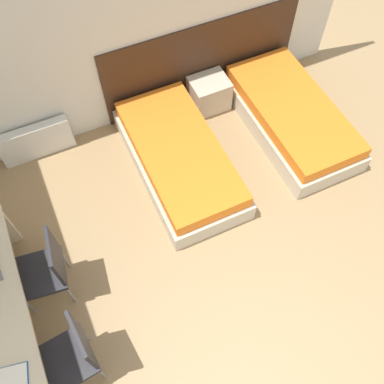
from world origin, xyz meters
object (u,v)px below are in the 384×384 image
object	(u,v)px
chair_near_notebook	(72,354)
bed_near_door	(291,117)
nightstand	(209,93)
bed_near_window	(180,158)
chair_near_laptop	(46,268)

from	to	relation	value
chair_near_notebook	bed_near_door	bearing A→B (deg)	21.40
bed_near_door	chair_near_notebook	size ratio (longest dim) A/B	2.05
bed_near_door	nightstand	bearing A→B (deg)	134.49
bed_near_window	chair_near_laptop	distance (m)	1.96
chair_near_laptop	nightstand	bearing A→B (deg)	40.33
bed_near_window	nightstand	distance (m)	1.10
bed_near_window	chair_near_notebook	xyz separation A→B (m)	(-1.74, -1.70, 0.32)
chair_near_laptop	chair_near_notebook	distance (m)	0.85
nightstand	chair_near_notebook	size ratio (longest dim) A/B	0.50
nightstand	chair_near_laptop	distance (m)	3.02
bed_near_window	chair_near_laptop	bearing A→B (deg)	-154.01
bed_near_window	nightstand	world-z (taller)	nightstand
nightstand	chair_near_laptop	size ratio (longest dim) A/B	0.50
bed_near_window	chair_near_laptop	size ratio (longest dim) A/B	2.05
bed_near_door	chair_near_notebook	world-z (taller)	chair_near_notebook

